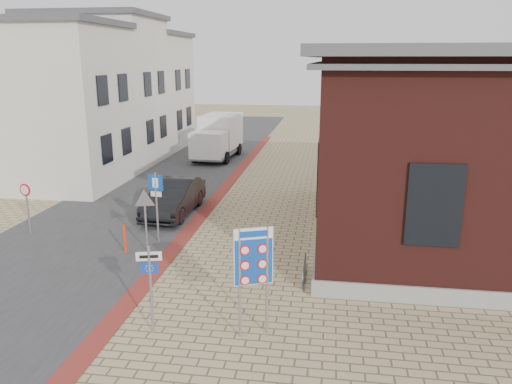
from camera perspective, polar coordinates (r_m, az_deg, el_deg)
The scene contains 16 objects.
ground at distance 13.89m, azimuth -6.31°, elevation -12.76°, with size 120.00×120.00×0.00m, color tan.
road_strip at distance 28.98m, azimuth -9.33°, elevation 1.96°, with size 7.00×60.00×0.02m, color #38383A.
curb_strip at distance 23.39m, azimuth -4.85°, elevation -1.02°, with size 0.60×40.00×0.02m, color maroon.
brick_building at distance 19.92m, azimuth 25.20°, elevation 5.02°, with size 13.00×13.00×6.80m.
townhouse_near at distance 27.90m, azimuth -22.58°, elevation 9.18°, with size 7.40×6.40×8.30m.
townhouse_mid at distance 33.15m, azimuth -17.31°, elevation 11.09°, with size 7.40×6.40×9.10m.
townhouse_far at distance 38.66m, azimuth -13.40°, elevation 11.22°, with size 7.40×6.40×8.30m.
bike_rack at distance 15.37m, azimuth 5.51°, elevation -8.81°, with size 0.08×1.80×0.60m.
sedan at distance 21.47m, azimuth -9.36°, elevation -0.62°, with size 1.57×4.50×1.48m, color black.
box_truck at distance 33.32m, azimuth -4.38°, elevation 6.36°, with size 2.59×5.55×2.84m.
border_sign at distance 11.65m, azimuth -0.30°, elevation -7.68°, with size 0.88×0.38×2.73m.
essen_sign at distance 12.20m, azimuth -12.01°, elevation -9.50°, with size 0.59×0.18×2.23m.
parking_sign at distance 18.06m, azimuth -11.34°, elevation -0.35°, with size 0.57×0.12×2.58m.
yield_sign at distance 17.20m, azimuth -12.59°, elevation -1.55°, with size 0.76×0.29×2.19m.
speed_sign at distance 20.42m, azimuth -24.72°, elevation -1.00°, with size 0.47×0.11×1.99m.
bollard at distance 17.60m, azimuth -14.75°, elevation -5.24°, with size 0.09×0.09×1.02m, color #FC350D.
Camera 1 is at (3.29, -11.85, 6.45)m, focal length 35.00 mm.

